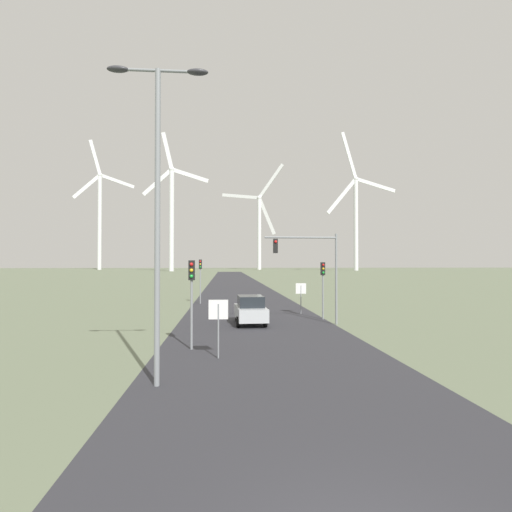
{
  "coord_description": "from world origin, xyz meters",
  "views": [
    {
      "loc": [
        -1.96,
        -5.1,
        3.94
      ],
      "look_at": [
        0.0,
        20.1,
        4.37
      ],
      "focal_mm": 28.0,
      "sensor_mm": 36.0,
      "label": 1
    }
  ],
  "objects": [
    {
      "name": "wind_turbine_center",
      "position": [
        17.62,
        222.17,
        26.39
      ],
      "size": [
        34.94,
        14.5,
        60.06
      ],
      "color": "silver",
      "rests_on": "ground"
    },
    {
      "name": "road_surface",
      "position": [
        0.0,
        48.0,
        0.0
      ],
      "size": [
        10.0,
        240.0,
        0.01
      ],
      "color": "#2D2D33",
      "rests_on": "ground"
    },
    {
      "name": "traffic_light_post_near_left",
      "position": [
        -3.48,
        13.23,
        2.96
      ],
      "size": [
        0.28,
        0.33,
        4.05
      ],
      "color": "gray",
      "rests_on": "ground"
    },
    {
      "name": "traffic_light_post_near_right",
      "position": [
        4.85,
        22.27,
        2.91
      ],
      "size": [
        0.28,
        0.34,
        3.97
      ],
      "color": "gray",
      "rests_on": "ground"
    },
    {
      "name": "traffic_light_post_mid_left",
      "position": [
        -4.31,
        33.41,
        3.11
      ],
      "size": [
        0.28,
        0.33,
        4.25
      ],
      "color": "gray",
      "rests_on": "ground"
    },
    {
      "name": "traffic_light_mast_overhead",
      "position": [
        3.49,
        19.91,
        4.16
      ],
      "size": [
        4.68,
        0.35,
        5.8
      ],
      "color": "gray",
      "rests_on": "ground"
    },
    {
      "name": "wind_turbine_left",
      "position": [
        -26.5,
        180.53,
        28.6
      ],
      "size": [
        30.27,
        2.6,
        64.19
      ],
      "color": "silver",
      "rests_on": "ground"
    },
    {
      "name": "car_approaching",
      "position": [
        -0.32,
        20.49,
        0.91
      ],
      "size": [
        2.0,
        4.18,
        1.83
      ],
      "color": "#B7BCC1",
      "rests_on": "ground"
    },
    {
      "name": "wind_turbine_far_left",
      "position": [
        -71.98,
        223.8,
        32.22
      ],
      "size": [
        29.85,
        16.26,
        72.35
      ],
      "color": "silver",
      "rests_on": "ground"
    },
    {
      "name": "stop_sign_near",
      "position": [
        -2.23,
        11.45,
        1.68
      ],
      "size": [
        0.81,
        0.07,
        2.41
      ],
      "color": "gray",
      "rests_on": "ground"
    },
    {
      "name": "wind_turbine_right",
      "position": [
        64.07,
        191.57,
        29.39
      ],
      "size": [
        39.41,
        10.52,
        69.68
      ],
      "color": "silver",
      "rests_on": "ground"
    },
    {
      "name": "streetlamp",
      "position": [
        -4.14,
        7.92,
        6.41
      ],
      "size": [
        3.24,
        0.32,
        10.27
      ],
      "color": "gray",
      "rests_on": "ground"
    },
    {
      "name": "stop_sign_far",
      "position": [
        3.87,
        25.25,
        1.65
      ],
      "size": [
        0.81,
        0.07,
        2.36
      ],
      "color": "gray",
      "rests_on": "ground"
    }
  ]
}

